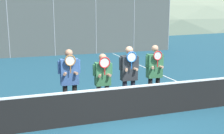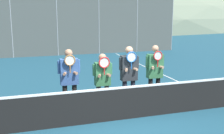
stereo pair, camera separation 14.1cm
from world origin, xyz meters
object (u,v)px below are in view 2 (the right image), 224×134
at_px(car_far_left, 4,37).
at_px(car_center, 138,34).
at_px(player_leftmost, 69,77).
at_px(player_rightmost, 155,71).
at_px(car_left_of_center, 76,36).
at_px(player_center_right, 129,73).
at_px(player_center_left, 103,79).

relative_size(car_far_left, car_center, 1.03).
relative_size(player_leftmost, player_rightmost, 0.99).
distance_m(player_leftmost, car_far_left, 14.18).
bearing_deg(car_center, player_rightmost, -111.36).
height_order(player_leftmost, car_center, player_leftmost).
height_order(car_left_of_center, car_center, car_center).
bearing_deg(player_leftmost, player_center_right, -3.70).
bearing_deg(player_center_left, car_center, 63.24).
height_order(player_leftmost, car_left_of_center, player_leftmost).
bearing_deg(player_center_left, car_far_left, 102.79).
relative_size(player_center_left, car_far_left, 0.36).
bearing_deg(player_center_right, player_rightmost, 4.85).
xyz_separation_m(car_left_of_center, car_center, (5.09, -0.36, 0.00)).
relative_size(player_leftmost, car_left_of_center, 0.43).
relative_size(player_center_left, car_center, 0.37).
bearing_deg(car_left_of_center, player_rightmost, -91.37).
bearing_deg(car_center, car_far_left, 179.22).
bearing_deg(player_rightmost, player_center_right, -175.15).
bearing_deg(player_center_left, car_left_of_center, 82.24).
bearing_deg(car_left_of_center, player_leftmost, -101.33).
distance_m(player_center_left, car_left_of_center, 14.46).
bearing_deg(player_leftmost, car_far_left, 99.38).
relative_size(player_rightmost, car_left_of_center, 0.43).
height_order(player_center_left, car_center, car_center).
bearing_deg(player_rightmost, car_center, 68.64).
height_order(player_center_right, car_left_of_center, player_center_right).
bearing_deg(player_center_left, player_leftmost, 172.37).
bearing_deg(player_rightmost, car_left_of_center, 88.63).
height_order(player_rightmost, car_left_of_center, player_rightmost).
bearing_deg(car_center, player_center_left, -116.76).
bearing_deg(player_leftmost, car_left_of_center, 78.67).
bearing_deg(car_center, car_left_of_center, 176.00).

